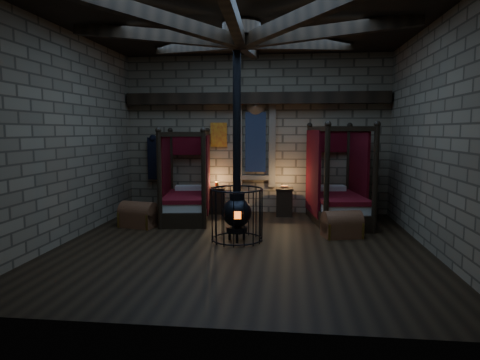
# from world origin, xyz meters

# --- Properties ---
(room) EXTENTS (7.02, 7.02, 4.29)m
(room) POSITION_xyz_m (-0.00, 0.09, 3.74)
(room) COLOR black
(room) RESTS_ON ground
(bed_left) EXTENTS (1.38, 2.22, 2.18)m
(bed_left) POSITION_xyz_m (-1.64, 2.33, 0.54)
(bed_left) COLOR black
(bed_left) RESTS_ON ground
(bed_right) EXTENTS (1.45, 2.34, 2.30)m
(bed_right) POSITION_xyz_m (2.07, 2.38, 0.57)
(bed_right) COLOR black
(bed_right) RESTS_ON ground
(trunk_left) EXTENTS (0.92, 0.70, 0.60)m
(trunk_left) POSITION_xyz_m (-2.54, 1.35, 0.27)
(trunk_left) COLOR brown
(trunk_left) RESTS_ON ground
(trunk_right) EXTENTS (0.88, 0.68, 0.57)m
(trunk_right) POSITION_xyz_m (2.01, 0.89, 0.25)
(trunk_right) COLOR brown
(trunk_right) RESTS_ON ground
(nightstand_left) EXTENTS (0.46, 0.44, 0.85)m
(nightstand_left) POSITION_xyz_m (-1.01, 3.15, 0.36)
(nightstand_left) COLOR black
(nightstand_left) RESTS_ON ground
(nightstand_right) EXTENTS (0.47, 0.45, 0.79)m
(nightstand_right) POSITION_xyz_m (0.79, 3.03, 0.37)
(nightstand_right) COLOR black
(nightstand_right) RESTS_ON ground
(stove) EXTENTS (1.04, 1.04, 4.05)m
(stove) POSITION_xyz_m (-0.13, 0.35, 0.64)
(stove) COLOR black
(stove) RESTS_ON ground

